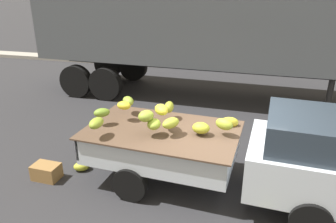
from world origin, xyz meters
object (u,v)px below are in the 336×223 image
pickup_truck (271,155)px  fallen_banana_bunch_near_tailgate (82,166)px  produce_crate (46,172)px  semi_trailer (223,20)px

pickup_truck → fallen_banana_bunch_near_tailgate: size_ratio=15.40×
pickup_truck → produce_crate: 4.30m
pickup_truck → produce_crate: pickup_truck is taller
pickup_truck → produce_crate: size_ratio=9.91×
pickup_truck → semi_trailer: 5.70m
semi_trailer → fallen_banana_bunch_near_tailgate: semi_trailer is taller
semi_trailer → produce_crate: semi_trailer is taller
semi_trailer → fallen_banana_bunch_near_tailgate: 6.20m
fallen_banana_bunch_near_tailgate → produce_crate: 0.70m
produce_crate → semi_trailer: bearing=63.9°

